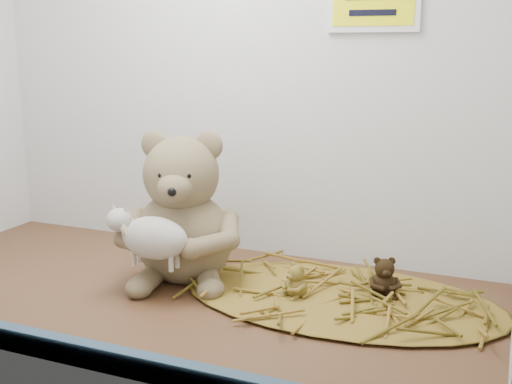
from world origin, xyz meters
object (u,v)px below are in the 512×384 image
at_px(toy_lamb, 155,238).
at_px(mini_teddy_brown, 384,275).
at_px(main_teddy, 183,207).
at_px(mini_teddy_tan, 297,279).

relative_size(toy_lamb, mini_teddy_brown, 2.32).
xyz_separation_m(main_teddy, mini_teddy_tan, (0.25, -0.02, -0.11)).
height_order(main_teddy, mini_teddy_tan, main_teddy).
bearing_deg(toy_lamb, mini_teddy_brown, 20.87).
height_order(toy_lamb, mini_teddy_brown, toy_lamb).
height_order(toy_lamb, mini_teddy_tan, toy_lamb).
distance_m(main_teddy, mini_teddy_tan, 0.27).
distance_m(main_teddy, mini_teddy_brown, 0.41).
bearing_deg(mini_teddy_tan, mini_teddy_brown, 56.08).
distance_m(main_teddy, toy_lamb, 0.11).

